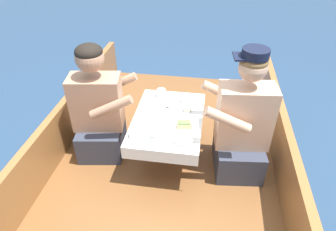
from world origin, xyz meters
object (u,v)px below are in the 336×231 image
(sandwich, at_px, (184,124))
(person_port, at_px, (99,111))
(coffee_cup_port, at_px, (154,137))
(coffee_cup_starboard, at_px, (161,93))
(tin_can, at_px, (187,108))
(person_starboard, at_px, (242,126))

(sandwich, bearing_deg, person_port, 171.64)
(coffee_cup_port, relative_size, coffee_cup_starboard, 1.01)
(person_port, xyz_separation_m, sandwich, (0.72, -0.11, 0.02))
(coffee_cup_port, bearing_deg, coffee_cup_starboard, 95.02)
(sandwich, height_order, tin_can, sandwich)
(coffee_cup_port, distance_m, coffee_cup_starboard, 0.62)
(person_port, distance_m, person_starboard, 1.15)
(coffee_cup_port, xyz_separation_m, tin_can, (0.20, 0.41, -0.00))
(person_port, xyz_separation_m, coffee_cup_starboard, (0.47, 0.33, 0.03))
(person_starboard, bearing_deg, sandwich, 1.26)
(tin_can, bearing_deg, coffee_cup_starboard, 140.87)
(person_port, height_order, person_starboard, person_starboard)
(coffee_cup_starboard, bearing_deg, coffee_cup_port, -84.98)
(coffee_cup_port, bearing_deg, person_starboard, 20.53)
(tin_can, bearing_deg, sandwich, -90.22)
(person_port, height_order, sandwich, person_port)
(coffee_cup_port, bearing_deg, sandwich, 42.56)
(person_port, bearing_deg, tin_can, 1.08)
(person_starboard, distance_m, sandwich, 0.44)
(person_port, relative_size, person_starboard, 0.94)
(coffee_cup_starboard, bearing_deg, tin_can, -39.13)
(person_port, relative_size, coffee_cup_starboard, 9.49)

